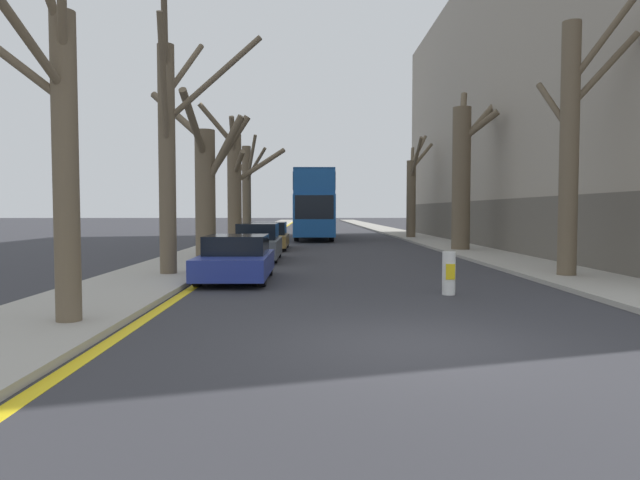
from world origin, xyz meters
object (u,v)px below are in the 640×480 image
traffic_bollard (449,273)px  street_tree_left_3 (235,184)px  double_decker_bus (314,202)px  street_tree_left_0 (56,128)px  street_tree_right_0 (571,143)px  street_tree_right_1 (463,172)px  parked_car_2 (269,236)px  street_tree_left_1 (170,145)px  parked_car_0 (236,259)px  parked_car_1 (258,243)px  street_tree_right_2 (412,190)px  street_tree_left_4 (247,188)px  street_tree_left_2 (205,181)px

traffic_bollard → street_tree_left_3: bearing=112.2°
double_decker_bus → street_tree_left_0: bearing=-98.1°
street_tree_right_0 → street_tree_right_1: bearing=90.5°
street_tree_right_0 → parked_car_2: street_tree_right_0 is taller
street_tree_right_1 → street_tree_left_1: bearing=-137.4°
street_tree_left_0 → parked_car_0: 7.42m
parked_car_0 → parked_car_1: bearing=90.0°
parked_car_0 → parked_car_1: (-0.00, 6.57, 0.08)m
street_tree_left_3 → street_tree_right_2: size_ratio=1.04×
street_tree_right_2 → street_tree_right_0: bearing=-89.4°
street_tree_left_4 → parked_car_1: size_ratio=1.52×
street_tree_left_3 → traffic_bollard: bearing=-67.8°
parked_car_2 → double_decker_bus: bearing=78.1°
street_tree_left_1 → street_tree_left_3: street_tree_left_1 is taller
parked_car_1 → street_tree_right_2: bearing=61.9°
street_tree_left_3 → parked_car_2: street_tree_left_3 is taller
parked_car_0 → double_decker_bus: bearing=84.5°
street_tree_right_2 → parked_car_0: 25.76m
street_tree_left_3 → street_tree_left_2: bearing=-91.4°
street_tree_left_0 → parked_car_2: street_tree_left_0 is taller
double_decker_bus → parked_car_2: 11.42m
parked_car_0 → parked_car_2: (0.00, 13.09, 0.04)m
street_tree_right_0 → double_decker_bus: bearing=106.6°
double_decker_bus → street_tree_right_2: bearing=-1.8°
street_tree_left_4 → street_tree_right_2: (11.32, 2.19, -0.04)m
street_tree_right_1 → parked_car_1: 10.90m
street_tree_left_3 → double_decker_bus: bearing=64.8°
street_tree_right_2 → street_tree_left_3: bearing=-141.5°
street_tree_left_0 → double_decker_bus: size_ratio=0.65×
street_tree_left_1 → street_tree_right_1: (11.36, 10.45, -0.06)m
street_tree_right_1 → parked_car_2: 10.07m
parked_car_1 → traffic_bollard: parked_car_1 is taller
street_tree_left_1 → traffic_bollard: (7.29, -3.58, -3.36)m
street_tree_left_3 → street_tree_right_0: street_tree_right_0 is taller
street_tree_left_3 → street_tree_left_4: size_ratio=1.13×
street_tree_left_3 → double_decker_bus: size_ratio=0.65×
street_tree_left_4 → street_tree_right_2: 11.53m
parked_car_2 → street_tree_left_2: bearing=-109.9°
street_tree_right_2 → double_decker_bus: bearing=178.2°
street_tree_left_1 → street_tree_right_0: street_tree_left_1 is taller
street_tree_right_1 → parked_car_0: street_tree_right_1 is taller
street_tree_left_3 → street_tree_right_2: bearing=38.5°
parked_car_2 → traffic_bollard: 16.79m
street_tree_left_3 → double_decker_bus: street_tree_left_3 is taller
street_tree_right_0 → traffic_bollard: bearing=-144.6°
double_decker_bus → parked_car_1: double_decker_bus is taller
street_tree_left_3 → street_tree_right_1: (11.34, -3.78, 0.37)m
parked_car_1 → parked_car_2: (0.00, 6.52, -0.03)m
street_tree_left_3 → street_tree_right_0: (11.43, -14.84, 0.44)m
street_tree_left_1 → street_tree_right_0: size_ratio=1.05×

